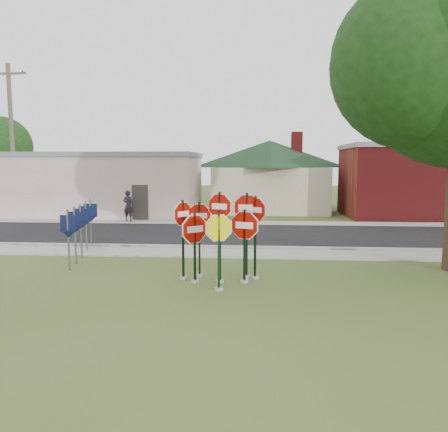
# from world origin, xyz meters

# --- Properties ---
(ground) EXTENTS (120.00, 120.00, 0.00)m
(ground) POSITION_xyz_m (0.00, 0.00, 0.00)
(ground) COLOR #354C1C
(ground) RESTS_ON ground
(sidewalk_near) EXTENTS (60.00, 1.60, 0.06)m
(sidewalk_near) POSITION_xyz_m (0.00, 5.50, 0.03)
(sidewalk_near) COLOR gray
(sidewalk_near) RESTS_ON ground
(road) EXTENTS (60.00, 7.00, 0.04)m
(road) POSITION_xyz_m (0.00, 10.00, 0.02)
(road) COLOR black
(road) RESTS_ON ground
(sidewalk_far) EXTENTS (60.00, 1.60, 0.06)m
(sidewalk_far) POSITION_xyz_m (0.00, 14.30, 0.03)
(sidewalk_far) COLOR gray
(sidewalk_far) RESTS_ON ground
(curb) EXTENTS (60.00, 0.20, 0.14)m
(curb) POSITION_xyz_m (0.00, 6.50, 0.07)
(curb) COLOR gray
(curb) RESTS_ON ground
(stop_sign_center) EXTENTS (0.96, 0.41, 2.76)m
(stop_sign_center) POSITION_xyz_m (0.00, 1.43, 1.73)
(stop_sign_center) COLOR gray
(stop_sign_center) RESTS_ON ground
(stop_sign_yellow) EXTENTS (0.98, 0.34, 2.25)m
(stop_sign_yellow) POSITION_xyz_m (0.04, 0.64, 1.35)
(stop_sign_yellow) COLOR gray
(stop_sign_yellow) RESTS_ON ground
(stop_sign_left) EXTENTS (0.89, 0.79, 2.17)m
(stop_sign_left) POSITION_xyz_m (-0.73, 1.40, 1.30)
(stop_sign_left) COLOR gray
(stop_sign_left) RESTS_ON ground
(stop_sign_right) EXTENTS (1.10, 0.40, 2.28)m
(stop_sign_right) POSITION_xyz_m (0.71, 1.49, 1.39)
(stop_sign_right) COLOR gray
(stop_sign_right) RESTS_ON ground
(stop_sign_back_right) EXTENTS (1.10, 0.24, 2.72)m
(stop_sign_back_right) POSITION_xyz_m (0.77, 2.04, 1.71)
(stop_sign_back_right) COLOR gray
(stop_sign_back_right) RESTS_ON ground
(stop_sign_back_left) EXTENTS (1.03, 0.24, 2.41)m
(stop_sign_back_left) POSITION_xyz_m (-0.68, 2.08, 1.47)
(stop_sign_back_left) COLOR gray
(stop_sign_back_left) RESTS_ON ground
(stop_sign_far_right) EXTENTS (0.85, 0.62, 2.62)m
(stop_sign_far_right) POSITION_xyz_m (1.02, 1.94, 1.62)
(stop_sign_far_right) COLOR gray
(stop_sign_far_right) RESTS_ON ground
(stop_sign_far_left) EXTENTS (0.57, 0.84, 2.49)m
(stop_sign_far_left) POSITION_xyz_m (-1.13, 1.73, 1.52)
(stop_sign_far_left) COLOR gray
(stop_sign_far_left) RESTS_ON ground
(route_sign_row) EXTENTS (1.43, 4.63, 2.00)m
(route_sign_row) POSITION_xyz_m (-5.40, 4.50, 1.22)
(route_sign_row) COLOR #59595E
(route_sign_row) RESTS_ON ground
(building_stucco) EXTENTS (12.20, 6.20, 4.20)m
(building_stucco) POSITION_xyz_m (-9.00, 18.00, 2.15)
(building_stucco) COLOR silver
(building_stucco) RESTS_ON ground
(building_house) EXTENTS (11.60, 11.60, 6.20)m
(building_house) POSITION_xyz_m (2.00, 22.00, 3.65)
(building_house) COLOR #BCAF95
(building_house) RESTS_ON ground
(building_brick) EXTENTS (10.20, 6.20, 4.75)m
(building_brick) POSITION_xyz_m (12.00, 18.50, 2.40)
(building_brick) COLOR maroon
(building_brick) RESTS_ON ground
(utility_pole_near) EXTENTS (2.20, 0.26, 9.50)m
(utility_pole_near) POSITION_xyz_m (-14.00, 15.20, 4.97)
(utility_pole_near) COLOR #4C3C32
(utility_pole_near) RESTS_ON ground
(bg_tree_left) EXTENTS (4.90, 4.90, 7.35)m
(bg_tree_left) POSITION_xyz_m (-20.00, 24.00, 4.88)
(bg_tree_left) COLOR black
(bg_tree_left) RESTS_ON ground
(pedestrian) EXTENTS (0.77, 0.62, 1.84)m
(pedestrian) POSITION_xyz_m (-6.55, 14.35, 0.98)
(pedestrian) COLOR black
(pedestrian) RESTS_ON sidewalk_far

